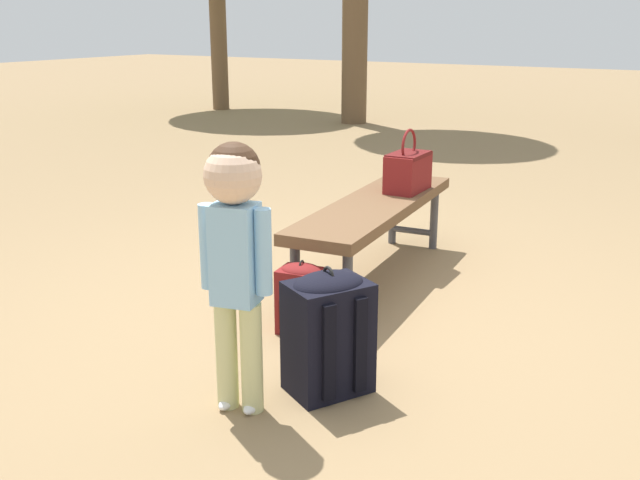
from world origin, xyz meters
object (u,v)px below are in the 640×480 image
(child_standing, at_px, (235,236))
(backpack_large, at_px, (328,330))
(backpack_small, at_px, (302,297))
(handbag, at_px, (408,170))
(park_bench, at_px, (374,212))

(child_standing, height_order, backpack_large, child_standing)
(backpack_large, xyz_separation_m, backpack_small, (-0.43, -0.39, -0.08))
(handbag, height_order, backpack_small, handbag)
(park_bench, bearing_deg, backpack_large, 19.21)
(park_bench, relative_size, child_standing, 1.59)
(park_bench, xyz_separation_m, backpack_small, (0.85, 0.05, -0.21))
(park_bench, relative_size, backpack_small, 4.54)
(child_standing, bearing_deg, backpack_small, -166.22)
(handbag, relative_size, backpack_large, 0.70)
(handbag, bearing_deg, child_standing, 5.61)
(handbag, xyz_separation_m, child_standing, (1.91, 0.19, 0.11))
(handbag, distance_m, backpack_large, 1.70)
(park_bench, xyz_separation_m, child_standing, (1.57, 0.23, 0.29))
(child_standing, distance_m, backpack_small, 0.90)
(backpack_large, relative_size, backpack_small, 1.46)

